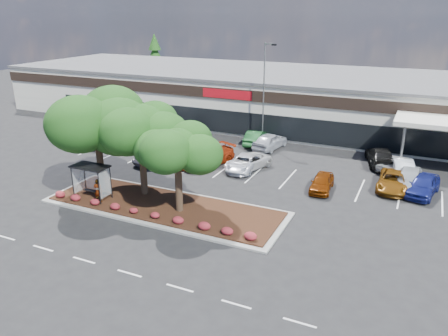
% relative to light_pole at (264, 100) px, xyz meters
% --- Properties ---
extents(ground, '(160.00, 160.00, 0.00)m').
position_rel_light_pole_xyz_m(ground, '(1.09, -22.54, -4.73)').
color(ground, black).
rests_on(ground, ground).
extents(retail_store, '(80.40, 25.20, 6.25)m').
position_rel_light_pole_xyz_m(retail_store, '(1.15, 11.37, -1.57)').
color(retail_store, silver).
rests_on(retail_store, ground).
extents(landscape_island, '(18.00, 6.00, 0.26)m').
position_rel_light_pole_xyz_m(landscape_island, '(-0.91, -18.54, -4.60)').
color(landscape_island, gray).
rests_on(landscape_island, ground).
extents(lane_markings, '(33.12, 20.06, 0.01)m').
position_rel_light_pole_xyz_m(lane_markings, '(0.95, -12.12, -4.72)').
color(lane_markings, silver).
rests_on(lane_markings, ground).
extents(shrub_row, '(17.00, 0.80, 0.50)m').
position_rel_light_pole_xyz_m(shrub_row, '(-0.91, -20.64, -4.22)').
color(shrub_row, maroon).
rests_on(shrub_row, landscape_island).
extents(bus_shelter, '(2.75, 1.55, 2.59)m').
position_rel_light_pole_xyz_m(bus_shelter, '(-6.41, -19.59, -2.42)').
color(bus_shelter, black).
rests_on(bus_shelter, landscape_island).
extents(island_tree_west, '(7.20, 7.20, 7.89)m').
position_rel_light_pole_xyz_m(island_tree_west, '(-6.91, -18.04, -0.52)').
color(island_tree_west, '#15370D').
rests_on(island_tree_west, landscape_island).
extents(island_tree_mid, '(6.60, 6.60, 7.32)m').
position_rel_light_pole_xyz_m(island_tree_mid, '(-3.41, -17.34, -0.81)').
color(island_tree_mid, '#15370D').
rests_on(island_tree_mid, landscape_island).
extents(island_tree_east, '(5.80, 5.80, 6.50)m').
position_rel_light_pole_xyz_m(island_tree_east, '(0.59, -18.84, -1.22)').
color(island_tree_east, '#15370D').
rests_on(island_tree_east, landscape_island).
extents(conifer_north_west, '(4.40, 4.40, 10.00)m').
position_rel_light_pole_xyz_m(conifer_north_west, '(-28.91, 23.46, 0.27)').
color(conifer_north_west, '#15370D').
rests_on(conifer_north_west, ground).
extents(person_waiting, '(0.75, 0.59, 1.82)m').
position_rel_light_pole_xyz_m(person_waiting, '(-5.54, -20.10, -3.56)').
color(person_waiting, '#594C47').
rests_on(person_waiting, landscape_island).
extents(light_pole, '(1.43, 0.58, 10.62)m').
position_rel_light_pole_xyz_m(light_pole, '(0.00, 0.00, 0.00)').
color(light_pole, gray).
rests_on(light_pole, ground).
extents(car_0, '(2.36, 4.94, 1.56)m').
position_rel_light_pole_xyz_m(car_0, '(-14.99, -7.85, -3.95)').
color(car_0, silver).
rests_on(car_0, ground).
extents(car_1, '(2.90, 5.31, 1.41)m').
position_rel_light_pole_xyz_m(car_1, '(-7.17, -10.07, -4.02)').
color(car_1, '#535259').
rests_on(car_1, ground).
extents(car_2, '(4.24, 6.19, 1.66)m').
position_rel_light_pole_xyz_m(car_2, '(-2.29, -8.81, -3.90)').
color(car_2, '#992A0D').
rests_on(car_2, ground).
extents(car_3, '(3.75, 5.31, 1.34)m').
position_rel_light_pole_xyz_m(car_3, '(1.49, -8.19, -4.06)').
color(car_3, '#BABABA').
rests_on(car_3, ground).
extents(car_4, '(2.34, 4.85, 1.33)m').
position_rel_light_pole_xyz_m(car_4, '(1.30, -8.59, -4.06)').
color(car_4, silver).
rests_on(car_4, ground).
extents(car_5, '(1.81, 4.02, 1.34)m').
position_rel_light_pole_xyz_m(car_5, '(8.77, -10.35, -4.06)').
color(car_5, '#692905').
rests_on(car_5, ground).
extents(car_6, '(2.35, 5.08, 1.41)m').
position_rel_light_pole_xyz_m(car_6, '(13.94, -7.75, -4.02)').
color(car_6, brown).
rests_on(car_6, ground).
extents(car_7, '(2.15, 4.96, 1.66)m').
position_rel_light_pole_xyz_m(car_7, '(15.05, -7.06, -3.90)').
color(car_7, '#B2B9BF').
rests_on(car_7, ground).
extents(car_8, '(2.77, 4.95, 1.59)m').
position_rel_light_pole_xyz_m(car_8, '(16.14, -7.95, -3.93)').
color(car_8, navy).
rests_on(car_8, ground).
extents(car_10, '(3.49, 5.19, 1.62)m').
position_rel_light_pole_xyz_m(car_10, '(-9.30, -1.11, -3.92)').
color(car_10, black).
rests_on(car_10, ground).
extents(car_11, '(2.21, 4.88, 1.55)m').
position_rel_light_pole_xyz_m(car_11, '(-0.62, -0.67, -3.95)').
color(car_11, '#1C5124').
rests_on(car_11, ground).
extents(car_12, '(2.74, 5.20, 1.69)m').
position_rel_light_pole_xyz_m(car_12, '(1.29, -1.48, -3.88)').
color(car_12, '#B3B7C1').
rests_on(car_12, ground).
extents(car_14, '(3.60, 6.01, 1.63)m').
position_rel_light_pole_xyz_m(car_14, '(12.29, -1.94, -3.91)').
color(car_14, black).
rests_on(car_14, ground).
extents(car_15, '(2.65, 4.89, 1.53)m').
position_rel_light_pole_xyz_m(car_15, '(14.22, -3.65, -3.96)').
color(car_15, silver).
rests_on(car_15, ground).
extents(car_16, '(3.16, 5.12, 1.32)m').
position_rel_light_pole_xyz_m(car_16, '(13.65, -2.75, -4.07)').
color(car_16, beige).
rests_on(car_16, ground).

